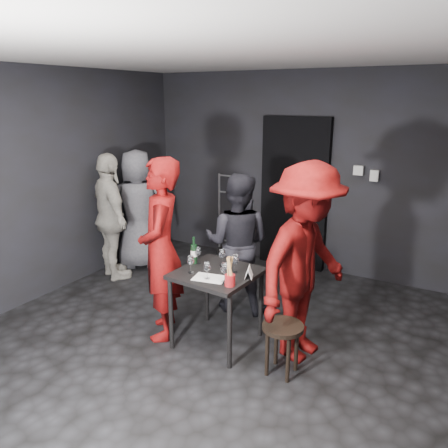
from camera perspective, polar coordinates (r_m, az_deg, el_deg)
The scene contains 25 objects.
floor at distance 4.49m, azimuth -3.37°, elevation -15.28°, with size 4.50×5.00×0.02m, color black.
ceiling at distance 3.84m, azimuth -4.08°, elevation 21.50°, with size 4.50×5.00×0.02m, color silver.
wall_back at distance 6.14m, azimuth 9.45°, elevation 6.72°, with size 4.50×0.04×2.70m, color black.
wall_left at distance 5.51m, azimuth -23.62°, elevation 4.48°, with size 0.04×5.00×2.70m, color black.
doorway at distance 6.14m, azimuth 9.12°, elevation 3.89°, with size 0.95×0.10×2.10m, color black.
wallbox_upper at distance 5.84m, azimuth 17.17°, elevation 6.72°, with size 0.12×0.06×0.12m, color #B7B7B2.
wallbox_lower at distance 5.81m, azimuth 19.05°, elevation 6.00°, with size 0.10×0.06×0.14m, color #B7B7B2.
hand_truck at distance 6.52m, azimuth 0.64°, elevation -2.69°, with size 0.42×0.35×1.27m.
tasting_table at distance 4.21m, azimuth -0.93°, elevation -7.47°, with size 0.72×0.72×0.75m.
stool at distance 3.91m, azimuth 7.66°, elevation -14.10°, with size 0.36×0.36×0.47m.
server_red at distance 4.27m, azimuth -8.33°, elevation -0.95°, with size 0.80×0.52×2.19m, color maroon.
woman_black at distance 4.85m, azimuth 1.74°, elevation -2.09°, with size 0.80×0.44×1.64m, color black.
man_maroon at distance 3.91m, azimuth 10.73°, elevation -2.29°, with size 1.45×0.67×2.24m, color #650A09.
bystander_cream at distance 5.85m, azimuth -14.62°, elevation 1.76°, with size 1.09×0.52×1.87m, color beige.
bystander_grey at distance 6.17m, azimuth -11.17°, elevation 2.72°, with size 0.91×0.50×1.87m, color #5A5960.
tasting_mat at distance 4.03m, azimuth -1.90°, elevation -7.07°, with size 0.30×0.20×0.00m, color white.
wine_glass_a at distance 4.13m, azimuth -4.36°, elevation -5.18°, with size 0.07×0.07×0.18m, color white, non-canonical shape.
wine_glass_b at distance 4.34m, azimuth -3.44°, elevation -4.03°, with size 0.07×0.07×0.19m, color white, non-canonical shape.
wine_glass_c at distance 4.28m, azimuth -0.24°, elevation -4.32°, with size 0.07×0.07×0.19m, color white, non-canonical shape.
wine_glass_d at distance 3.98m, azimuth -2.23°, elevation -6.01°, with size 0.07×0.07×0.18m, color white, non-canonical shape.
wine_glass_e at distance 3.91m, azimuth 0.09°, elevation -6.26°, with size 0.07×0.07×0.20m, color white, non-canonical shape.
wine_glass_f at distance 4.13m, azimuth 1.46°, elevation -5.08°, with size 0.07×0.07×0.19m, color white, non-canonical shape.
wine_bottle at distance 4.35m, azimuth -3.94°, elevation -3.83°, with size 0.07×0.07×0.27m.
breadstick_cup at distance 3.83m, azimuth 0.78°, elevation -6.28°, with size 0.09×0.09×0.29m.
reserved_card at distance 4.04m, azimuth 3.06°, elevation -6.26°, with size 0.08×0.13×0.10m, color white, non-canonical shape.
Camera 1 is at (2.14, -3.17, 2.35)m, focal length 35.00 mm.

